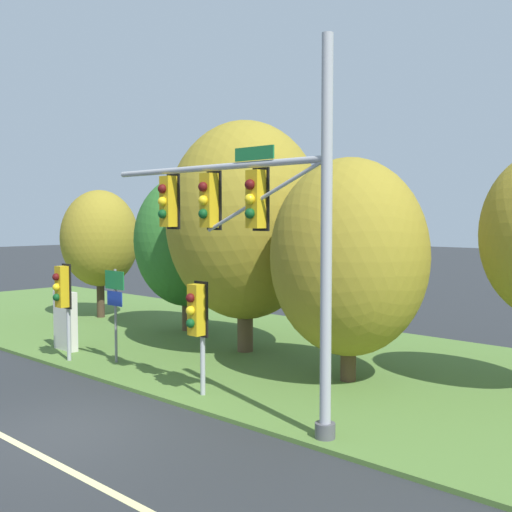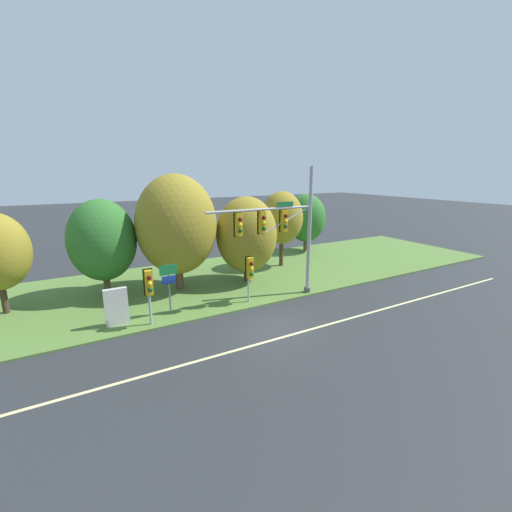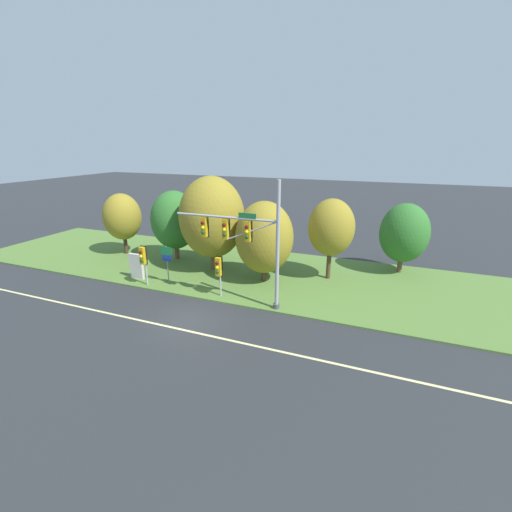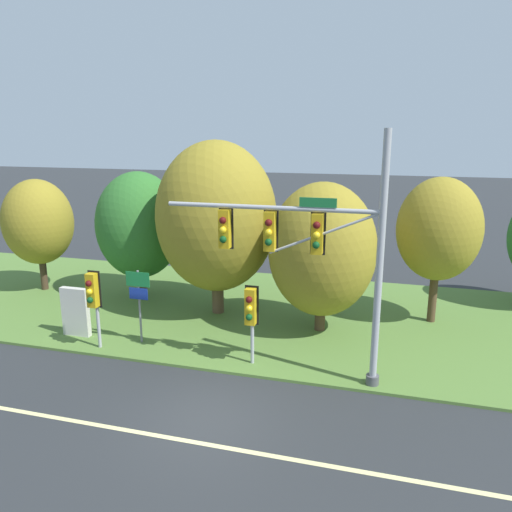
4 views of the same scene
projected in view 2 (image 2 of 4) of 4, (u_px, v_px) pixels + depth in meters
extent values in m
plane|color=#282B2D|center=(273.00, 326.00, 17.07)|extent=(160.00, 160.00, 0.00)
cube|color=beige|center=(286.00, 336.00, 16.06)|extent=(36.00, 0.16, 0.01)
cube|color=#517533|center=(210.00, 281.00, 24.03)|extent=(48.00, 11.50, 0.10)
cylinder|color=#9EA0A5|center=(309.00, 232.00, 20.70)|extent=(0.22, 0.22, 7.73)
cylinder|color=#4C4C51|center=(307.00, 290.00, 21.60)|extent=(0.40, 0.40, 0.30)
cylinder|color=#9EA0A5|center=(262.00, 209.00, 18.75)|extent=(6.63, 0.14, 0.14)
cylinder|color=#9EA0A5|center=(287.00, 220.00, 19.71)|extent=(3.35, 0.08, 1.47)
cube|color=gold|center=(284.00, 221.00, 19.62)|extent=(0.34, 0.28, 1.22)
cube|color=black|center=(283.00, 220.00, 19.76)|extent=(0.46, 0.04, 1.34)
sphere|color=#4C0C0C|center=(286.00, 216.00, 19.40)|extent=(0.22, 0.22, 0.22)
sphere|color=yellow|center=(286.00, 221.00, 19.47)|extent=(0.22, 0.22, 0.22)
sphere|color=#0C4219|center=(286.00, 226.00, 19.54)|extent=(0.22, 0.22, 0.22)
cube|color=gold|center=(262.00, 223.00, 18.93)|extent=(0.34, 0.28, 1.22)
cube|color=black|center=(261.00, 222.00, 19.06)|extent=(0.46, 0.04, 1.34)
sphere|color=#4C0C0C|center=(264.00, 218.00, 18.70)|extent=(0.22, 0.22, 0.22)
sphere|color=yellow|center=(264.00, 223.00, 18.77)|extent=(0.22, 0.22, 0.22)
sphere|color=#0C4219|center=(264.00, 228.00, 18.85)|extent=(0.22, 0.22, 0.22)
cube|color=gold|center=(239.00, 225.00, 18.23)|extent=(0.34, 0.28, 1.22)
cube|color=black|center=(237.00, 224.00, 18.36)|extent=(0.46, 0.04, 1.34)
sphere|color=#4C0C0C|center=(240.00, 219.00, 18.01)|extent=(0.22, 0.22, 0.22)
sphere|color=yellow|center=(240.00, 225.00, 18.08)|extent=(0.22, 0.22, 0.22)
sphere|color=#0C4219|center=(240.00, 231.00, 18.15)|extent=(0.22, 0.22, 0.22)
cube|color=#196B33|center=(285.00, 204.00, 19.35)|extent=(1.10, 0.04, 0.28)
cylinder|color=#9EA0A5|center=(149.00, 298.00, 16.77)|extent=(0.12, 0.12, 2.79)
cube|color=gold|center=(149.00, 283.00, 16.39)|extent=(0.34, 0.28, 1.22)
cube|color=black|center=(148.00, 282.00, 16.53)|extent=(0.46, 0.04, 1.34)
sphere|color=#4C0C0C|center=(149.00, 278.00, 16.17)|extent=(0.22, 0.22, 0.22)
sphere|color=yellow|center=(150.00, 284.00, 16.24)|extent=(0.22, 0.22, 0.22)
sphere|color=#0C4219|center=(150.00, 290.00, 16.32)|extent=(0.22, 0.22, 0.22)
cylinder|color=#9EA0A5|center=(248.00, 280.00, 19.74)|extent=(0.12, 0.12, 2.65)
cube|color=gold|center=(250.00, 268.00, 19.39)|extent=(0.34, 0.28, 1.22)
cube|color=black|center=(249.00, 267.00, 19.52)|extent=(0.46, 0.04, 1.34)
sphere|color=#4C0C0C|center=(252.00, 264.00, 19.16)|extent=(0.22, 0.22, 0.22)
sphere|color=yellow|center=(252.00, 269.00, 19.24)|extent=(0.22, 0.22, 0.22)
sphere|color=#0C4219|center=(252.00, 274.00, 19.31)|extent=(0.22, 0.22, 0.22)
cylinder|color=slate|center=(169.00, 289.00, 18.06)|extent=(0.08, 0.08, 2.76)
cube|color=#197238|center=(168.00, 270.00, 17.78)|extent=(0.93, 0.03, 0.54)
cube|color=#193399|center=(169.00, 280.00, 17.91)|extent=(0.73, 0.03, 0.43)
cylinder|color=#423021|center=(3.00, 291.00, 18.16)|extent=(0.33, 0.33, 2.48)
cylinder|color=brown|center=(106.00, 276.00, 21.04)|extent=(0.39, 0.39, 2.32)
ellipsoid|color=#2D6B28|center=(102.00, 240.00, 20.49)|extent=(3.94, 3.94, 4.93)
cylinder|color=brown|center=(179.00, 267.00, 22.01)|extent=(0.50, 0.50, 2.81)
ellipsoid|color=olive|center=(177.00, 225.00, 21.33)|extent=(5.00, 5.00, 6.25)
cylinder|color=#4C3823|center=(247.00, 266.00, 23.62)|extent=(0.41, 0.41, 2.12)
ellipsoid|color=olive|center=(247.00, 235.00, 23.09)|extent=(4.12, 4.12, 5.15)
cylinder|color=#4C3823|center=(281.00, 247.00, 27.37)|extent=(0.33, 0.33, 2.96)
ellipsoid|color=olive|center=(282.00, 218.00, 26.80)|extent=(3.30, 3.30, 4.12)
cylinder|color=brown|center=(305.00, 240.00, 32.62)|extent=(0.36, 0.36, 2.15)
ellipsoid|color=#2D6B28|center=(306.00, 218.00, 32.12)|extent=(3.59, 3.59, 4.49)
cube|color=beige|center=(116.00, 307.00, 16.79)|extent=(1.10, 0.24, 1.90)
cube|color=#4C4C51|center=(110.00, 326.00, 16.82)|extent=(0.10, 0.20, 0.10)
cube|color=#4C4C51|center=(127.00, 322.00, 17.20)|extent=(0.10, 0.20, 0.10)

